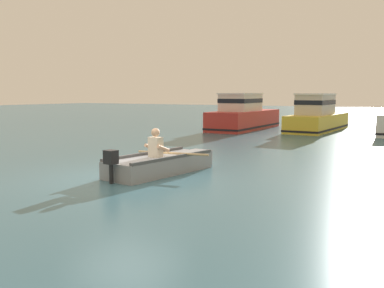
% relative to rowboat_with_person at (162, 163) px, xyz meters
% --- Properties ---
extents(ground_plane, '(120.00, 120.00, 0.00)m').
position_rel_rowboat_with_person_xyz_m(ground_plane, '(-0.39, -1.00, -0.25)').
color(ground_plane, '#386070').
extents(rowboat_with_person, '(1.98, 3.73, 1.19)m').
position_rel_rowboat_with_person_xyz_m(rowboat_with_person, '(0.00, 0.00, 0.00)').
color(rowboat_with_person, gray).
rests_on(rowboat_with_person, ground).
extents(moored_boat_red, '(2.07, 6.48, 2.09)m').
position_rel_rowboat_with_person_xyz_m(moored_boat_red, '(-3.60, 13.66, 0.54)').
color(moored_boat_red, '#B72D28').
rests_on(moored_boat_red, ground).
extents(moored_boat_yellow, '(2.18, 6.37, 2.07)m').
position_rel_rowboat_with_person_xyz_m(moored_boat_yellow, '(0.33, 14.81, 0.52)').
color(moored_boat_yellow, gold).
rests_on(moored_boat_yellow, ground).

